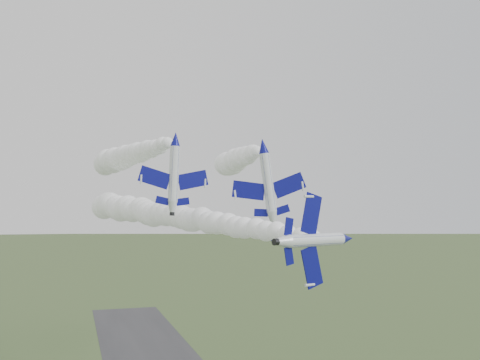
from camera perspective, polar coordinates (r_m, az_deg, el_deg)
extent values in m
cylinder|color=silver|center=(58.31, 11.30, -6.15)|extent=(3.79, 7.38, 1.32)
cone|color=navy|center=(55.36, 14.95, -6.23)|extent=(1.91, 2.27, 1.32)
cone|color=silver|center=(61.35, 8.13, -6.06)|extent=(1.79, 1.94, 1.32)
cylinder|color=black|center=(61.96, 7.54, -6.04)|extent=(0.81, 0.73, 0.67)
ellipsoid|color=black|center=(57.46, 13.06, -6.16)|extent=(1.70, 2.68, 0.88)
cube|color=navy|center=(58.61, 10.66, -3.57)|extent=(0.86, 2.03, 4.04)
cube|color=navy|center=(58.85, 10.73, -8.71)|extent=(0.86, 2.03, 4.04)
cube|color=navy|center=(60.75, 8.65, -4.75)|extent=(0.42, 0.94, 1.76)
cube|color=navy|center=(60.88, 8.68, -7.40)|extent=(0.42, 0.94, 1.76)
cube|color=navy|center=(61.48, 9.55, -6.04)|extent=(2.30, 1.99, 0.11)
cylinder|color=silver|center=(76.15, -6.90, 4.34)|extent=(2.01, 7.83, 1.44)
cone|color=navy|center=(71.48, -5.90, 4.86)|extent=(1.58, 2.13, 1.44)
cone|color=silver|center=(80.67, -7.75, 3.90)|extent=(1.55, 1.76, 1.44)
cylinder|color=black|center=(81.56, -7.91, 3.82)|extent=(0.77, 0.61, 0.73)
ellipsoid|color=black|center=(74.32, -6.49, 4.94)|extent=(1.15, 2.72, 0.96)
cube|color=navy|center=(76.21, -9.06, 4.33)|extent=(4.40, 2.52, 0.29)
cube|color=navy|center=(77.56, -5.06, 4.00)|extent=(4.40, 2.52, 0.29)
cube|color=navy|center=(79.54, -8.64, 4.06)|extent=(1.92, 1.15, 0.16)
cube|color=navy|center=(80.23, -6.58, 3.89)|extent=(1.92, 1.15, 0.16)
cube|color=navy|center=(79.84, -7.53, 4.85)|extent=(0.30, 1.49, 2.03)
cylinder|color=silver|center=(80.80, 2.47, 3.63)|extent=(3.08, 8.93, 1.76)
cone|color=navy|center=(75.43, 3.28, 4.16)|extent=(2.09, 2.54, 1.76)
cone|color=silver|center=(85.99, 1.79, 3.19)|extent=(2.03, 2.13, 1.76)
cylinder|color=black|center=(87.01, 1.67, 3.11)|extent=(0.98, 0.75, 0.89)
ellipsoid|color=black|center=(78.67, 2.73, 4.26)|extent=(1.62, 3.15, 1.17)
cube|color=navy|center=(81.02, 0.22, 3.20)|extent=(5.10, 3.20, 0.78)
cube|color=navy|center=(82.29, 4.50, 3.69)|extent=(5.10, 3.20, 0.78)
cube|color=navy|center=(84.77, 0.81, 3.14)|extent=(2.23, 1.45, 0.38)
cube|color=navy|center=(85.42, 3.00, 3.39)|extent=(2.23, 1.45, 0.38)
cube|color=navy|center=(84.97, 1.82, 4.19)|extent=(0.68, 1.72, 2.29)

